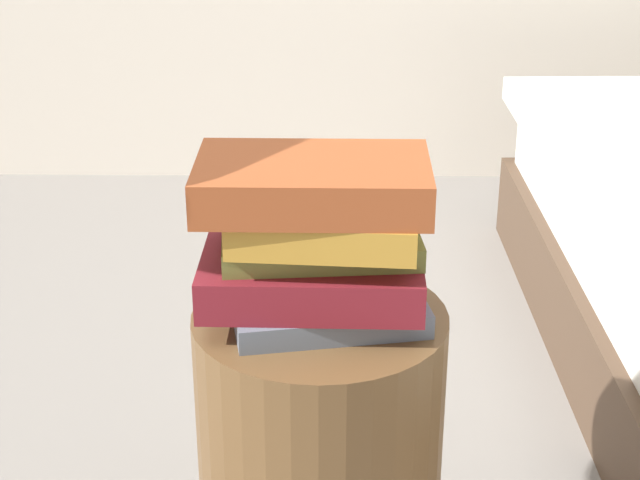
{
  "coord_description": "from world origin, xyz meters",
  "views": [
    {
      "loc": [
        0.01,
        -1.25,
        1.22
      ],
      "look_at": [
        0.0,
        0.0,
        0.66
      ],
      "focal_mm": 58.55,
      "sensor_mm": 36.0,
      "label": 1
    }
  ],
  "objects_px": {
    "book_olive": "(321,241)",
    "book_rust": "(313,183)",
    "book_maroon": "(312,277)",
    "book_ochre": "(326,215)",
    "side_table": "(320,479)",
    "book_slate": "(328,308)"
  },
  "relations": [
    {
      "from": "book_olive",
      "to": "book_rust",
      "type": "height_order",
      "value": "book_rust"
    },
    {
      "from": "book_slate",
      "to": "book_rust",
      "type": "xyz_separation_m",
      "value": [
        -0.02,
        -0.0,
        0.18
      ]
    },
    {
      "from": "side_table",
      "to": "book_slate",
      "type": "distance_m",
      "value": 0.29
    },
    {
      "from": "book_slate",
      "to": "book_olive",
      "type": "distance_m",
      "value": 0.09
    },
    {
      "from": "side_table",
      "to": "book_rust",
      "type": "distance_m",
      "value": 0.47
    },
    {
      "from": "side_table",
      "to": "book_olive",
      "type": "height_order",
      "value": "book_olive"
    },
    {
      "from": "book_olive",
      "to": "book_rust",
      "type": "distance_m",
      "value": 0.09
    },
    {
      "from": "book_maroon",
      "to": "book_rust",
      "type": "height_order",
      "value": "book_rust"
    },
    {
      "from": "book_ochre",
      "to": "book_rust",
      "type": "bearing_deg",
      "value": -131.01
    },
    {
      "from": "book_slate",
      "to": "book_rust",
      "type": "height_order",
      "value": "book_rust"
    },
    {
      "from": "book_slate",
      "to": "book_rust",
      "type": "bearing_deg",
      "value": 178.03
    },
    {
      "from": "book_maroon",
      "to": "book_ochre",
      "type": "height_order",
      "value": "book_ochre"
    },
    {
      "from": "side_table",
      "to": "book_rust",
      "type": "relative_size",
      "value": 1.83
    },
    {
      "from": "book_maroon",
      "to": "book_ochre",
      "type": "xyz_separation_m",
      "value": [
        0.02,
        0.01,
        0.08
      ]
    },
    {
      "from": "book_slate",
      "to": "book_olive",
      "type": "bearing_deg",
      "value": 106.11
    },
    {
      "from": "book_olive",
      "to": "book_rust",
      "type": "xyz_separation_m",
      "value": [
        -0.01,
        -0.02,
        0.09
      ]
    },
    {
      "from": "book_maroon",
      "to": "book_olive",
      "type": "distance_m",
      "value": 0.05
    },
    {
      "from": "book_maroon",
      "to": "book_olive",
      "type": "bearing_deg",
      "value": 57.6
    },
    {
      "from": "book_slate",
      "to": "book_ochre",
      "type": "bearing_deg",
      "value": 91.47
    },
    {
      "from": "book_maroon",
      "to": "book_olive",
      "type": "xyz_separation_m",
      "value": [
        0.01,
        0.02,
        0.04
      ]
    },
    {
      "from": "book_olive",
      "to": "book_ochre",
      "type": "distance_m",
      "value": 0.04
    },
    {
      "from": "book_olive",
      "to": "book_ochre",
      "type": "bearing_deg",
      "value": -43.64
    }
  ]
}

